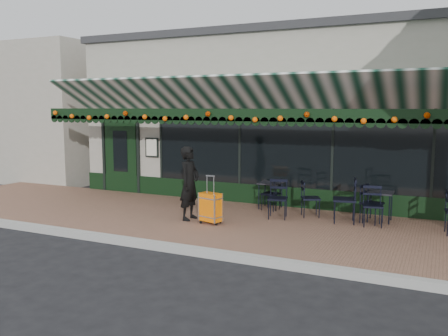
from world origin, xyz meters
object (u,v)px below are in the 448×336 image
at_px(cafe_table_a, 380,195).
at_px(chair_a_front, 373,206).
at_px(chair_b_front, 278,199).
at_px(chair_b_left, 271,194).
at_px(cafe_table_b, 271,185).
at_px(suitcase, 210,208).
at_px(chair_a_left, 344,200).
at_px(woman, 189,183).
at_px(chair_a_right, 372,204).
at_px(chair_b_right, 311,199).

height_order(cafe_table_a, chair_a_front, chair_a_front).
bearing_deg(chair_a_front, cafe_table_a, 66.57).
bearing_deg(chair_b_front, chair_b_left, 106.81).
bearing_deg(cafe_table_b, suitcase, -107.95).
distance_m(suitcase, chair_a_left, 2.90).
height_order(chair_a_front, chair_b_left, chair_a_front).
distance_m(chair_b_left, chair_b_front, 0.87).
distance_m(cafe_table_a, chair_b_front, 2.23).
bearing_deg(chair_a_left, woman, -82.44).
xyz_separation_m(cafe_table_a, chair_b_front, (-2.12, -0.67, -0.15)).
height_order(cafe_table_a, chair_a_right, chair_a_right).
distance_m(cafe_table_b, chair_a_right, 2.53).
distance_m(suitcase, chair_a_front, 3.42).
bearing_deg(chair_a_front, chair_a_left, 162.45).
bearing_deg(chair_a_left, chair_b_right, -119.67).
relative_size(cafe_table_a, chair_a_front, 0.77).
height_order(cafe_table_b, chair_b_front, chair_b_front).
height_order(suitcase, chair_b_front, suitcase).
relative_size(cafe_table_b, chair_a_left, 0.66).
distance_m(suitcase, cafe_table_b, 2.12).
bearing_deg(suitcase, cafe_table_a, 43.27).
bearing_deg(chair_b_front, woman, -164.53).
bearing_deg(cafe_table_b, chair_b_left, -67.76).
height_order(woman, suitcase, woman).
height_order(chair_a_left, chair_b_front, chair_a_left).
distance_m(cafe_table_b, chair_b_left, 0.26).
height_order(cafe_table_b, chair_b_right, chair_b_right).
xyz_separation_m(cafe_table_a, chair_b_right, (-1.49, -0.19, -0.17)).
xyz_separation_m(woman, chair_b_right, (2.37, 1.41, -0.40)).
relative_size(chair_a_left, chair_b_front, 1.12).
height_order(cafe_table_b, chair_a_right, chair_a_right).
xyz_separation_m(cafe_table_a, cafe_table_b, (-2.61, 0.25, -0.00)).
relative_size(chair_a_left, chair_b_left, 1.27).
bearing_deg(chair_a_left, chair_a_front, 72.95).
height_order(woman, chair_a_left, woman).
bearing_deg(chair_a_front, chair_a_right, 88.71).
height_order(cafe_table_a, cafe_table_b, cafe_table_a).
distance_m(cafe_table_b, chair_a_front, 2.63).
bearing_deg(chair_a_left, chair_a_right, 96.60).
distance_m(cafe_table_a, chair_b_right, 1.51).
bearing_deg(woman, cafe_table_a, -66.31).
xyz_separation_m(chair_b_left, chair_b_right, (1.05, -0.28, 0.03)).
relative_size(suitcase, chair_b_front, 1.18).
xyz_separation_m(woman, chair_a_front, (3.77, 1.11, -0.39)).
bearing_deg(chair_b_front, chair_a_front, -7.68).
bearing_deg(chair_b_left, suitcase, -13.43).
relative_size(cafe_table_b, chair_b_right, 0.78).
bearing_deg(chair_a_front, chair_b_front, 172.04).
height_order(chair_a_right, chair_b_front, chair_b_front).
bearing_deg(chair_a_left, cafe_table_b, -122.24).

